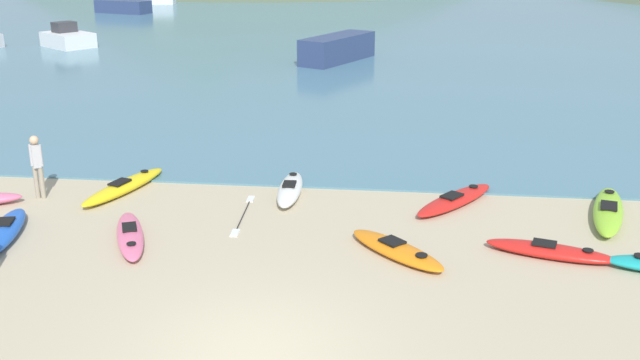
# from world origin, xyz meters

# --- Properties ---
(ground_plane) EXTENTS (400.00, 400.00, 0.00)m
(ground_plane) POSITION_xyz_m (0.00, 0.00, 0.00)
(ground_plane) COLOR tan
(bay_water) EXTENTS (160.00, 70.00, 0.06)m
(bay_water) POSITION_xyz_m (0.00, 43.46, 0.03)
(bay_water) COLOR teal
(bay_water) RESTS_ON ground_plane
(kayak_on_sand_0) EXTENTS (2.46, 3.03, 0.32)m
(kayak_on_sand_0) POSITION_xyz_m (3.79, 7.62, 0.14)
(kayak_on_sand_0) COLOR red
(kayak_on_sand_0) RESTS_ON ground_plane
(kayak_on_sand_1) EXTENTS (1.69, 2.97, 0.30)m
(kayak_on_sand_1) POSITION_xyz_m (-3.76, 4.37, 0.13)
(kayak_on_sand_1) COLOR #E5668C
(kayak_on_sand_1) RESTS_ON ground_plane
(kayak_on_sand_2) EXTENTS (1.58, 3.44, 0.36)m
(kayak_on_sand_2) POSITION_xyz_m (-5.11, 7.59, 0.16)
(kayak_on_sand_2) COLOR yellow
(kayak_on_sand_2) RESTS_ON ground_plane
(kayak_on_sand_3) EXTENTS (0.72, 2.79, 0.40)m
(kayak_on_sand_3) POSITION_xyz_m (-0.57, 7.83, 0.18)
(kayak_on_sand_3) COLOR white
(kayak_on_sand_3) RESTS_ON ground_plane
(kayak_on_sand_4) EXTENTS (1.55, 3.61, 0.40)m
(kayak_on_sand_4) POSITION_xyz_m (7.52, 7.12, 0.18)
(kayak_on_sand_4) COLOR #8CCC2D
(kayak_on_sand_4) RESTS_ON ground_plane
(kayak_on_sand_6) EXTENTS (1.32, 3.01, 0.39)m
(kayak_on_sand_6) POSITION_xyz_m (-6.69, 4.13, 0.17)
(kayak_on_sand_6) COLOR blue
(kayak_on_sand_6) RESTS_ON ground_plane
(kayak_on_sand_7) EXTENTS (2.47, 2.50, 0.32)m
(kayak_on_sand_7) POSITION_xyz_m (2.34, 4.24, 0.14)
(kayak_on_sand_7) COLOR orange
(kayak_on_sand_7) RESTS_ON ground_plane
(kayak_on_sand_8) EXTENTS (2.86, 1.39, 0.33)m
(kayak_on_sand_8) POSITION_xyz_m (5.68, 4.55, 0.14)
(kayak_on_sand_8) COLOR red
(kayak_on_sand_8) RESTS_ON ground_plane
(person_near_waterline) EXTENTS (0.35, 0.30, 1.72)m
(person_near_waterline) POSITION_xyz_m (-7.15, 6.86, 0.99)
(person_near_waterline) COLOR gray
(person_near_waterline) RESTS_ON ground_plane
(moored_boat_1) EXTENTS (4.95, 3.05, 1.06)m
(moored_boat_1) POSITION_xyz_m (-21.63, 51.39, 0.59)
(moored_boat_1) COLOR navy
(moored_boat_1) RESTS_ON bay_water
(moored_boat_3) EXTENTS (3.73, 3.53, 1.47)m
(moored_boat_3) POSITION_xyz_m (-17.92, 32.39, 0.57)
(moored_boat_3) COLOR white
(moored_boat_3) RESTS_ON bay_water
(moored_boat_4) EXTENTS (3.81, 5.46, 1.37)m
(moored_boat_4) POSITION_xyz_m (-1.30, 29.15, 0.75)
(moored_boat_4) COLOR navy
(moored_boat_4) RESTS_ON bay_water
(loose_paddle) EXTENTS (0.31, 2.79, 0.03)m
(loose_paddle) POSITION_xyz_m (-1.51, 6.22, 0.01)
(loose_paddle) COLOR black
(loose_paddle) RESTS_ON ground_plane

